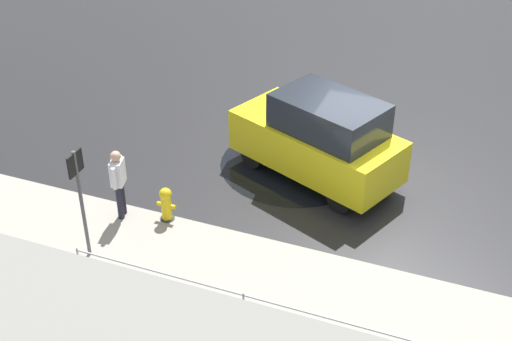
% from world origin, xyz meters
% --- Properties ---
extents(ground_plane, '(60.00, 60.00, 0.00)m').
position_xyz_m(ground_plane, '(0.00, 0.00, 0.00)').
color(ground_plane, black).
extents(kerb_strip, '(24.00, 3.20, 0.04)m').
position_xyz_m(kerb_strip, '(0.00, 4.20, 0.02)').
color(kerb_strip, gray).
rests_on(kerb_strip, ground).
extents(moving_hatchback, '(4.25, 3.05, 2.06)m').
position_xyz_m(moving_hatchback, '(1.10, -0.03, 1.03)').
color(moving_hatchback, yellow).
rests_on(moving_hatchback, ground).
extents(fire_hydrant, '(0.42, 0.31, 0.80)m').
position_xyz_m(fire_hydrant, '(3.55, 2.73, 0.40)').
color(fire_hydrant, gold).
rests_on(fire_hydrant, ground).
extents(pedestrian, '(0.32, 0.56, 1.62)m').
position_xyz_m(pedestrian, '(4.49, 2.97, 0.96)').
color(pedestrian, silver).
rests_on(pedestrian, ground).
extents(metal_railing, '(9.62, 0.04, 1.05)m').
position_xyz_m(metal_railing, '(-0.82, 5.27, 0.74)').
color(metal_railing, '#B7BABF').
rests_on(metal_railing, ground).
extents(sign_post, '(0.07, 0.44, 2.40)m').
position_xyz_m(sign_post, '(4.45, 4.32, 1.58)').
color(sign_post, '#4C4C51').
rests_on(sign_post, ground).
extents(puddle_patch, '(3.54, 3.54, 0.01)m').
position_xyz_m(puddle_patch, '(1.75, -0.32, 0.00)').
color(puddle_patch, black).
rests_on(puddle_patch, ground).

